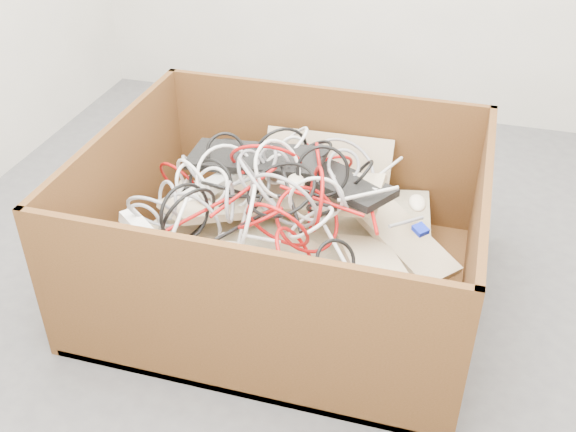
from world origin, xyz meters
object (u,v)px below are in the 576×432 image
(cardboard_box, at_px, (281,256))
(power_strip_right, at_px, (149,238))
(power_strip_left, at_px, (206,189))
(vga_plug, at_px, (420,230))

(cardboard_box, distance_m, power_strip_right, 0.48)
(cardboard_box, xyz_separation_m, power_strip_left, (-0.28, 0.02, 0.22))
(power_strip_right, bearing_deg, power_strip_left, 104.10)
(power_strip_right, height_order, vga_plug, power_strip_right)
(power_strip_left, xyz_separation_m, power_strip_right, (-0.09, -0.27, -0.04))
(power_strip_left, distance_m, vga_plug, 0.75)
(power_strip_left, height_order, power_strip_right, power_strip_left)
(power_strip_left, xyz_separation_m, vga_plug, (0.75, -0.02, -0.01))
(power_strip_left, relative_size, vga_plug, 6.38)
(cardboard_box, xyz_separation_m, power_strip_right, (-0.37, -0.25, 0.18))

